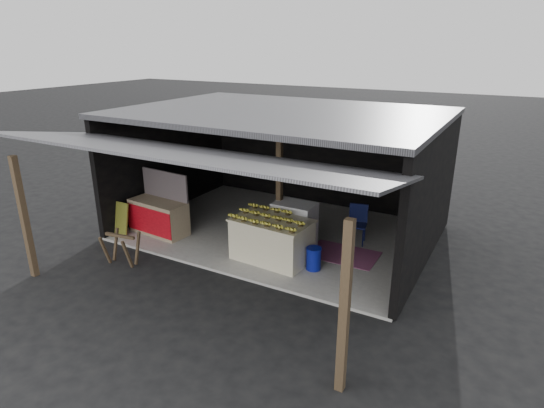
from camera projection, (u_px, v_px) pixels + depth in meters
The scene contains 13 objects.
ground at pixel (222, 274), 9.31m from camera, with size 80.00×80.00×0.00m, color black.
concrete_slab at pixel (280, 231), 11.35m from camera, with size 7.00×5.00×0.06m, color gray.
shophouse at pixel (287, 147), 10.92m from camera, with size 7.40×7.29×3.02m.
banana_table at pixel (272, 240), 9.67m from camera, with size 1.71×1.11×0.91m.
banana_pile at pixel (272, 216), 9.49m from camera, with size 1.53×0.92×0.18m, color gold, non-canonical shape.
white_crate at pixel (294, 225), 10.31m from camera, with size 0.93×0.64×1.03m.
neighbor_stall at pixel (159, 215), 11.05m from camera, with size 1.51×0.77×1.51m.
green_signboard at pixel (119, 218), 11.01m from camera, with size 0.53×0.04×0.80m, color black.
sawhorse at pixel (121, 246), 9.58m from camera, with size 0.72×0.69×0.69m.
water_barrel at pixel (314, 259), 9.32m from camera, with size 0.31×0.31×0.45m, color navy.
plastic_chair at pixel (358, 220), 10.53m from camera, with size 0.50×0.50×0.90m.
magenta_rug at pixel (343, 254), 10.04m from camera, with size 1.50×1.00×0.01m, color #6E184C.
picture_frames at pixel (315, 139), 12.76m from camera, with size 1.62×0.04×0.46m.
Camera 1 is at (4.94, -6.73, 4.47)m, focal length 30.00 mm.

